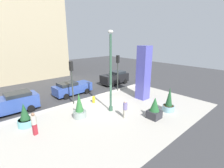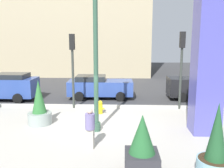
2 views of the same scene
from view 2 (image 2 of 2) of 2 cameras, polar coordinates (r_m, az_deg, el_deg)
ground_plane at (r=15.86m, az=-1.93°, el=-4.59°), size 60.00×60.00×0.00m
plaza_pavement at (r=10.19m, az=-4.49°, el=-13.13°), size 18.00×10.00×0.02m
curb_strip at (r=14.99m, az=-2.18°, el=-5.14°), size 18.00×0.24×0.16m
lamp_post at (r=10.60m, az=-3.76°, el=7.23°), size 0.44×0.44×7.15m
art_pillar_blue at (r=11.23m, az=21.11°, el=3.61°), size 1.16×1.16×5.76m
potted_plant_curbside at (r=12.41m, az=-16.37°, el=-5.25°), size 1.13×1.13×2.17m
potted_plant_near_right at (r=8.10m, az=22.76°, el=-13.77°), size 1.06×1.06×2.27m
potted_plant_near_left at (r=7.72m, az=6.91°, el=-14.42°), size 1.02×1.02×1.86m
fire_hydrant at (r=13.69m, az=-2.69°, el=-5.36°), size 0.36×0.26×0.75m
traffic_light_far_side at (r=14.62m, az=-9.06°, el=5.75°), size 0.28×0.42×4.36m
traffic_light_corner at (r=14.76m, az=15.71°, el=5.84°), size 0.28×0.42×4.48m
car_far_lane at (r=17.26m, az=-2.90°, el=-0.60°), size 4.48×2.09×1.59m
car_curb_east at (r=17.96m, az=19.51°, el=-0.40°), size 4.16×2.04×1.81m
car_intersection at (r=18.29m, az=-23.75°, el=-0.48°), size 4.59×2.03×1.81m
pedestrian_crossing at (r=9.30m, az=-5.08°, el=-9.73°), size 0.42×0.42×1.57m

